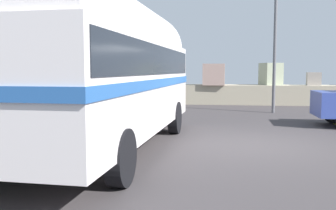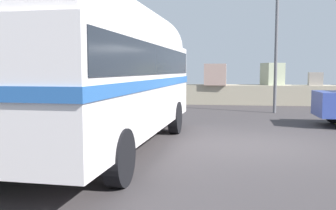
# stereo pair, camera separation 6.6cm
# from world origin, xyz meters

# --- Properties ---
(ground) EXTENTS (32.00, 26.00, 0.02)m
(ground) POSITION_xyz_m (0.00, 0.00, 0.01)
(ground) COLOR #3C3738
(breakwater) EXTENTS (31.36, 2.14, 2.45)m
(breakwater) POSITION_xyz_m (0.26, 11.81, 0.74)
(breakwater) COLOR #A69C85
(breakwater) RESTS_ON ground
(vintage_coach) EXTENTS (2.86, 8.70, 3.70)m
(vintage_coach) POSITION_xyz_m (-3.55, -1.13, 2.05)
(vintage_coach) COLOR black
(vintage_coach) RESTS_ON ground
(lamp_post) EXTENTS (0.61, 0.71, 6.59)m
(lamp_post) POSITION_xyz_m (1.35, 7.37, 3.71)
(lamp_post) COLOR #5B5B60
(lamp_post) RESTS_ON ground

